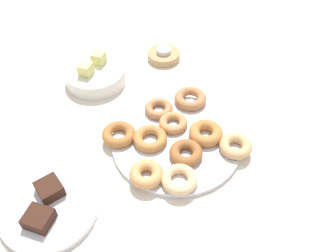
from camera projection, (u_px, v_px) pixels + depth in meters
The scene contains 20 objects.
ground_plane at pixel (177, 143), 0.94m from camera, with size 2.40×2.40×0.00m, color beige.
donut_plate at pixel (177, 141), 0.93m from camera, with size 0.34×0.34×0.01m, color silver.
donut_0 at pixel (206, 133), 0.92m from camera, with size 0.09×0.09×0.03m, color #BC7A3D.
donut_1 at pixel (179, 179), 0.83m from camera, with size 0.09×0.09×0.02m, color #EABC84.
donut_2 at pixel (159, 109), 0.99m from camera, with size 0.08×0.08×0.02m, color #B27547.
donut_3 at pixel (119, 134), 0.92m from camera, with size 0.09×0.09×0.03m, color #AD6B33.
donut_4 at pixel (173, 123), 0.95m from camera, with size 0.08×0.08×0.02m, color #C6844C.
donut_5 at pixel (150, 138), 0.91m from camera, with size 0.09×0.09×0.02m, color #BC7A3D.
donut_6 at pixel (190, 98), 1.01m from camera, with size 0.09×0.09×0.03m, color #B27547.
donut_7 at pixel (236, 146), 0.89m from camera, with size 0.08×0.08×0.03m, color tan.
donut_8 at pixel (146, 174), 0.83m from camera, with size 0.08×0.08×0.03m, color tan.
donut_9 at pixel (186, 153), 0.88m from camera, with size 0.08×0.08×0.03m, color #995B2D.
cake_plate at pixel (49, 209), 0.79m from camera, with size 0.22×0.22×0.02m, color silver.
brownie_near at pixel (39, 218), 0.75m from camera, with size 0.05×0.06×0.03m, color #381E14.
brownie_far at pixel (49, 189), 0.80m from camera, with size 0.05×0.06×0.03m, color #381E14.
candle_holder at pixel (164, 55), 1.18m from camera, with size 0.11×0.11×0.02m, color tan.
tealight at pixel (164, 50), 1.17m from camera, with size 0.05×0.05×0.01m, color silver.
fruit_bowl at pixel (96, 75), 1.09m from camera, with size 0.18×0.18×0.04m, color silver.
melon_chunk_left at pixel (85, 70), 1.05m from camera, with size 0.04×0.04×0.04m, color #DBD67A.
melon_chunk_right at pixel (99, 58), 1.09m from camera, with size 0.04×0.04×0.04m, color #DBD67A.
Camera 1 is at (-0.47, -0.38, 0.71)m, focal length 38.35 mm.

